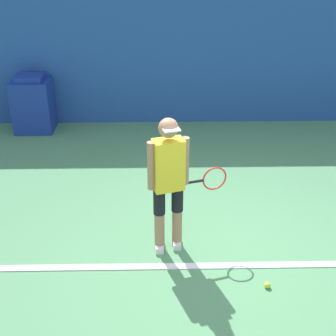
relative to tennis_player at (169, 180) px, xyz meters
The scene contains 6 objects.
ground_plane 1.08m from the tennis_player, 26.13° to the right, with size 24.00×24.00×0.00m, color #518C5B.
back_wall 4.17m from the tennis_player, 83.36° to the left, with size 24.00×0.10×2.48m.
court_baseline 1.11m from the tennis_player, 38.36° to the right, with size 21.60×0.10×0.01m.
tennis_player is the anchor object (origin of this frame).
tennis_ball 1.57m from the tennis_player, 35.59° to the right, with size 0.07×0.07×0.07m.
covered_chair 4.49m from the tennis_player, 123.48° to the left, with size 0.70×0.61×1.07m.
Camera 1 is at (-0.59, -4.38, 3.49)m, focal length 50.00 mm.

